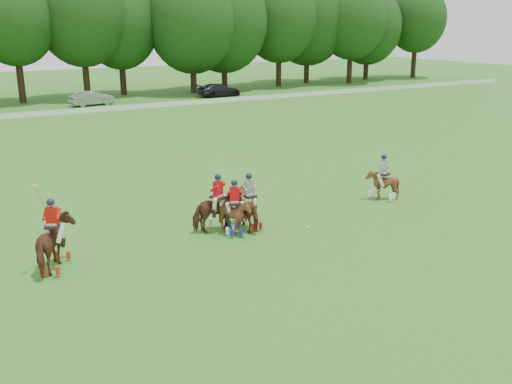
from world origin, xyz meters
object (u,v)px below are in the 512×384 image
polo_stripe_b (382,184)px  car_mid (92,98)px  polo_red_a (55,244)px  polo_red_b (218,211)px  polo_red_c (235,215)px  polo_stripe_a (249,208)px  polo_ball (308,227)px  car_right (219,90)px

polo_stripe_b → car_mid: bearing=95.2°
polo_red_a → polo_red_b: polo_red_a is taller
car_mid → polo_stripe_b: (3.49, -38.17, 0.04)m
polo_red_c → polo_stripe_a: (0.79, 0.27, 0.05)m
polo_stripe_a → polo_ball: 2.50m
polo_stripe_b → polo_ball: size_ratio=23.76×
polo_red_c → polo_ball: (2.83, -0.97, -0.72)m
polo_red_c → car_right: bearing=64.4°
polo_red_b → polo_stripe_b: 8.50m
polo_red_c → polo_stripe_b: polo_red_c is taller
polo_red_a → polo_red_b: bearing=4.3°
polo_ball → polo_red_c: bearing=161.1°
polo_red_b → polo_red_c: bearing=-44.6°
polo_ball → car_right: bearing=68.3°
polo_red_c → car_mid: bearing=83.3°
polo_red_c → polo_ball: size_ratio=24.06×
car_right → polo_red_a: (-25.31, -38.72, 0.19)m
polo_stripe_a → car_right: bearing=65.2°
polo_red_b → polo_ball: (3.30, -1.43, -0.80)m
polo_red_b → polo_stripe_b: bearing=0.5°
car_right → polo_red_a: bearing=144.7°
polo_red_a → polo_stripe_a: size_ratio=1.33×
car_right → polo_red_a: polo_red_a is taller
polo_stripe_b → polo_red_b: bearing=-179.5°
polo_red_a → polo_red_c: (6.73, 0.01, -0.14)m
polo_stripe_a → polo_stripe_b: size_ratio=1.06×
polo_red_a → polo_stripe_b: polo_red_a is taller
polo_red_a → polo_ball: (9.56, -0.96, -0.86)m
car_mid → polo_stripe_a: (-3.75, -38.44, 0.10)m
polo_ball → car_mid: bearing=87.5°
polo_red_b → polo_stripe_b: size_ratio=1.35×
polo_red_a → polo_stripe_a: 7.53m
polo_red_b → car_right: bearing=63.5°
car_mid → car_right: 14.04m
car_mid → car_right: (14.04, 0.00, 0.01)m
polo_red_c → polo_stripe_b: 8.05m
polo_red_a → polo_ball: polo_red_a is taller
polo_red_a → polo_red_c: bearing=0.1°
polo_stripe_a → polo_red_a: bearing=-177.9°
car_right → polo_ball: bearing=156.2°
car_right → polo_stripe_b: polo_stripe_b is taller
car_right → polo_ball: size_ratio=55.12×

